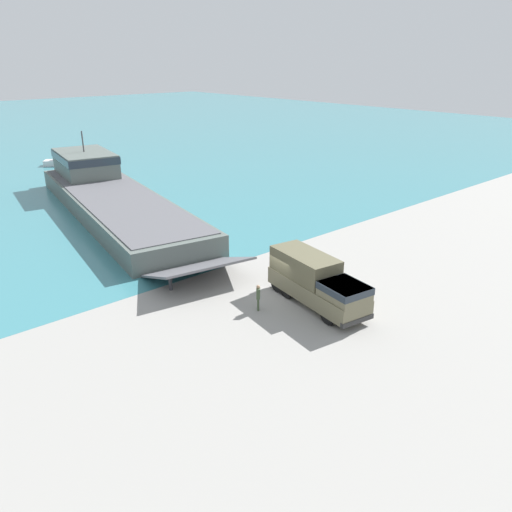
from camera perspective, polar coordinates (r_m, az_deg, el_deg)
name	(u,v)px	position (r m, az deg, el deg)	size (l,w,h in m)	color
ground_plane	(282,291)	(34.68, 2.95, -4.01)	(240.00, 240.00, 0.00)	gray
landing_craft	(108,193)	(55.80, -16.56, 6.95)	(13.71, 39.25, 7.10)	#56605B
military_truck	(316,281)	(32.46, 6.88, -2.89)	(3.58, 8.11, 3.14)	#6B664C
soldier_on_ramp	(258,296)	(31.67, 0.25, -4.55)	(0.47, 0.49, 1.76)	#3D4C33
moored_boat_b	(65,161)	(81.21, -21.02, 10.05)	(5.96, 4.89, 1.70)	white
mooring_bollard	(170,283)	(35.09, -9.75, -3.10)	(0.30, 0.30, 0.91)	#333338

